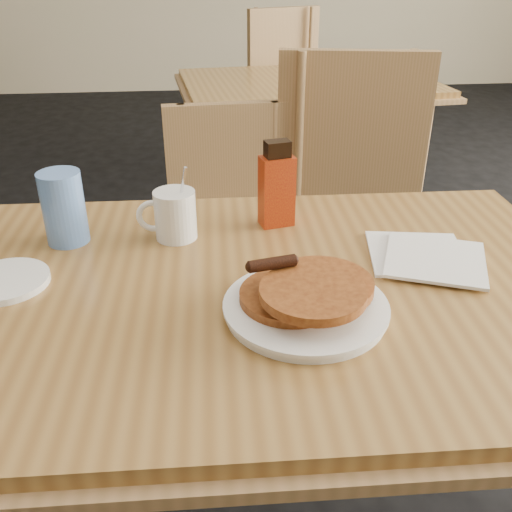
{
  "coord_description": "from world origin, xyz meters",
  "views": [
    {
      "loc": [
        -0.04,
        -0.79,
        1.26
      ],
      "look_at": [
        0.04,
        0.03,
        0.81
      ],
      "focal_mm": 40.0,
      "sensor_mm": 36.0,
      "label": 1
    }
  ],
  "objects_px": {
    "chair_neighbor_far": "(285,83)",
    "chair_neighbor_near": "(340,172)",
    "neighbor_table": "(307,90)",
    "coffee_mug": "(174,214)",
    "main_table": "(268,304)",
    "pancake_plate": "(306,300)",
    "syrup_bottle": "(277,187)",
    "chair_main_far": "(232,224)",
    "blue_tumbler": "(64,208)"
  },
  "relations": [
    {
      "from": "neighbor_table",
      "to": "chair_main_far",
      "type": "distance_m",
      "value": 1.01
    },
    {
      "from": "main_table",
      "to": "chair_neighbor_far",
      "type": "height_order",
      "value": "chair_neighbor_far"
    },
    {
      "from": "syrup_bottle",
      "to": "chair_neighbor_far",
      "type": "bearing_deg",
      "value": 68.57
    },
    {
      "from": "neighbor_table",
      "to": "chair_neighbor_far",
      "type": "distance_m",
      "value": 0.78
    },
    {
      "from": "chair_main_far",
      "to": "pancake_plate",
      "type": "distance_m",
      "value": 0.89
    },
    {
      "from": "chair_main_far",
      "to": "blue_tumbler",
      "type": "height_order",
      "value": "blue_tumbler"
    },
    {
      "from": "syrup_bottle",
      "to": "pancake_plate",
      "type": "bearing_deg",
      "value": -101.86
    },
    {
      "from": "chair_main_far",
      "to": "blue_tumbler",
      "type": "xyz_separation_m",
      "value": [
        -0.35,
        -0.56,
        0.31
      ]
    },
    {
      "from": "chair_neighbor_near",
      "to": "neighbor_table",
      "type": "bearing_deg",
      "value": 98.93
    },
    {
      "from": "main_table",
      "to": "pancake_plate",
      "type": "bearing_deg",
      "value": -63.38
    },
    {
      "from": "chair_neighbor_near",
      "to": "pancake_plate",
      "type": "relative_size",
      "value": 3.86
    },
    {
      "from": "neighbor_table",
      "to": "pancake_plate",
      "type": "height_order",
      "value": "pancake_plate"
    },
    {
      "from": "pancake_plate",
      "to": "neighbor_table",
      "type": "bearing_deg",
      "value": 79.72
    },
    {
      "from": "coffee_mug",
      "to": "blue_tumbler",
      "type": "height_order",
      "value": "coffee_mug"
    },
    {
      "from": "coffee_mug",
      "to": "chair_neighbor_far",
      "type": "bearing_deg",
      "value": 66.79
    },
    {
      "from": "main_table",
      "to": "pancake_plate",
      "type": "height_order",
      "value": "pancake_plate"
    },
    {
      "from": "neighbor_table",
      "to": "coffee_mug",
      "type": "distance_m",
      "value": 1.57
    },
    {
      "from": "main_table",
      "to": "coffee_mug",
      "type": "height_order",
      "value": "coffee_mug"
    },
    {
      "from": "main_table",
      "to": "chair_neighbor_far",
      "type": "relative_size",
      "value": 1.25
    },
    {
      "from": "chair_neighbor_far",
      "to": "chair_neighbor_near",
      "type": "height_order",
      "value": "chair_neighbor_near"
    },
    {
      "from": "pancake_plate",
      "to": "blue_tumbler",
      "type": "distance_m",
      "value": 0.51
    },
    {
      "from": "main_table",
      "to": "blue_tumbler",
      "type": "height_order",
      "value": "blue_tumbler"
    },
    {
      "from": "chair_neighbor_far",
      "to": "pancake_plate",
      "type": "relative_size",
      "value": 3.72
    },
    {
      "from": "coffee_mug",
      "to": "syrup_bottle",
      "type": "distance_m",
      "value": 0.21
    },
    {
      "from": "chair_neighbor_near",
      "to": "blue_tumbler",
      "type": "xyz_separation_m",
      "value": [
        -0.72,
        -0.73,
        0.22
      ]
    },
    {
      "from": "chair_main_far",
      "to": "chair_neighbor_near",
      "type": "xyz_separation_m",
      "value": [
        0.37,
        0.17,
        0.09
      ]
    },
    {
      "from": "main_table",
      "to": "neighbor_table",
      "type": "bearing_deg",
      "value": 77.57
    },
    {
      "from": "neighbor_table",
      "to": "syrup_bottle",
      "type": "xyz_separation_m",
      "value": [
        -0.32,
        -1.43,
        0.13
      ]
    },
    {
      "from": "main_table",
      "to": "chair_main_far",
      "type": "height_order",
      "value": "chair_main_far"
    },
    {
      "from": "main_table",
      "to": "neighbor_table",
      "type": "relative_size",
      "value": 1.03
    },
    {
      "from": "chair_main_far",
      "to": "coffee_mug",
      "type": "xyz_separation_m",
      "value": [
        -0.14,
        -0.56,
        0.29
      ]
    },
    {
      "from": "pancake_plate",
      "to": "coffee_mug",
      "type": "distance_m",
      "value": 0.36
    },
    {
      "from": "chair_neighbor_far",
      "to": "blue_tumbler",
      "type": "distance_m",
      "value": 2.37
    },
    {
      "from": "neighbor_table",
      "to": "chair_neighbor_near",
      "type": "distance_m",
      "value": 0.75
    },
    {
      "from": "coffee_mug",
      "to": "blue_tumbler",
      "type": "xyz_separation_m",
      "value": [
        -0.21,
        0.0,
        0.02
      ]
    },
    {
      "from": "chair_neighbor_near",
      "to": "main_table",
      "type": "bearing_deg",
      "value": -100.53
    },
    {
      "from": "chair_main_far",
      "to": "neighbor_table",
      "type": "bearing_deg",
      "value": 62.93
    },
    {
      "from": "pancake_plate",
      "to": "syrup_bottle",
      "type": "bearing_deg",
      "value": 90.79
    },
    {
      "from": "neighbor_table",
      "to": "syrup_bottle",
      "type": "distance_m",
      "value": 1.47
    },
    {
      "from": "chair_neighbor_near",
      "to": "coffee_mug",
      "type": "distance_m",
      "value": 0.92
    },
    {
      "from": "chair_main_far",
      "to": "chair_neighbor_far",
      "type": "relative_size",
      "value": 0.89
    },
    {
      "from": "chair_main_far",
      "to": "syrup_bottle",
      "type": "height_order",
      "value": "syrup_bottle"
    },
    {
      "from": "coffee_mug",
      "to": "blue_tumbler",
      "type": "relative_size",
      "value": 1.08
    },
    {
      "from": "chair_main_far",
      "to": "syrup_bottle",
      "type": "distance_m",
      "value": 0.62
    },
    {
      "from": "coffee_mug",
      "to": "blue_tumbler",
      "type": "bearing_deg",
      "value": 169.18
    },
    {
      "from": "chair_neighbor_far",
      "to": "pancake_plate",
      "type": "xyz_separation_m",
      "value": [
        -0.33,
        -2.53,
        0.2
      ]
    },
    {
      "from": "main_table",
      "to": "syrup_bottle",
      "type": "xyz_separation_m",
      "value": [
        0.04,
        0.23,
        0.13
      ]
    },
    {
      "from": "chair_neighbor_near",
      "to": "pancake_plate",
      "type": "distance_m",
      "value": 1.08
    },
    {
      "from": "main_table",
      "to": "chair_neighbor_near",
      "type": "bearing_deg",
      "value": 69.29
    },
    {
      "from": "chair_neighbor_near",
      "to": "pancake_plate",
      "type": "bearing_deg",
      "value": -96.33
    }
  ]
}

